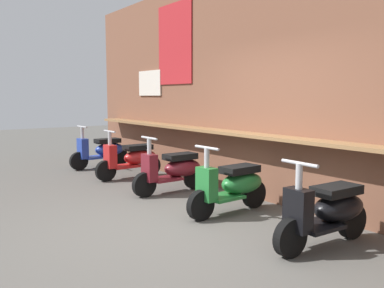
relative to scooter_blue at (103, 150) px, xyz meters
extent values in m
plane|color=#56544F|center=(4.49, -1.08, -0.39)|extent=(33.75, 33.75, 0.00)
cube|color=brown|center=(4.49, 0.94, 1.46)|extent=(12.05, 0.25, 3.70)
cube|color=olive|center=(4.49, 0.64, 0.64)|extent=(10.85, 0.36, 0.05)
cube|color=#B22328|center=(1.76, 0.80, 2.25)|extent=(1.16, 0.02, 1.57)
cube|color=beige|center=(0.77, 0.80, 1.51)|extent=(0.92, 0.03, 0.54)
ellipsoid|color=#233D9E|center=(-0.01, 0.17, 0.01)|extent=(0.41, 0.72, 0.30)
cube|color=black|center=(-0.01, 0.12, 0.21)|extent=(0.33, 0.56, 0.10)
cube|color=#233D9E|center=(0.01, -0.18, -0.14)|extent=(0.40, 0.52, 0.04)
cube|color=#233D9E|center=(0.02, -0.48, 0.08)|extent=(0.29, 0.17, 0.44)
cylinder|color=#B7B7BC|center=(0.02, -0.48, 0.21)|extent=(0.07, 0.07, 0.70)
cylinder|color=#B7B7BC|center=(0.02, -0.48, 0.56)|extent=(0.46, 0.06, 0.04)
cylinder|color=black|center=(0.03, -0.58, -0.19)|extent=(0.12, 0.40, 0.40)
cylinder|color=black|center=(-0.02, 0.42, -0.19)|extent=(0.12, 0.40, 0.40)
ellipsoid|color=red|center=(1.45, 0.17, 0.01)|extent=(0.39, 0.70, 0.30)
cube|color=black|center=(1.45, 0.12, 0.21)|extent=(0.31, 0.55, 0.10)
cube|color=red|center=(1.45, -0.18, -0.14)|extent=(0.39, 0.50, 0.04)
cube|color=red|center=(1.45, -0.48, 0.08)|extent=(0.28, 0.16, 0.44)
cylinder|color=#B7B7BC|center=(1.45, -0.48, 0.21)|extent=(0.07, 0.07, 0.70)
cylinder|color=#B7B7BC|center=(1.45, -0.48, 0.56)|extent=(0.46, 0.04, 0.04)
cylinder|color=black|center=(1.45, -0.58, -0.19)|extent=(0.10, 0.40, 0.40)
cylinder|color=black|center=(1.44, 0.42, -0.19)|extent=(0.10, 0.40, 0.40)
ellipsoid|color=maroon|center=(2.95, 0.17, 0.01)|extent=(0.39, 0.70, 0.30)
cube|color=black|center=(2.95, 0.12, 0.21)|extent=(0.30, 0.55, 0.10)
cube|color=maroon|center=(2.95, -0.18, -0.14)|extent=(0.38, 0.50, 0.04)
cube|color=maroon|center=(2.95, -0.48, 0.08)|extent=(0.28, 0.16, 0.44)
cylinder|color=#B7B7BC|center=(2.95, -0.48, 0.21)|extent=(0.07, 0.07, 0.70)
cylinder|color=#B7B7BC|center=(2.95, -0.48, 0.56)|extent=(0.46, 0.04, 0.04)
cylinder|color=black|center=(2.95, -0.58, -0.19)|extent=(0.10, 0.40, 0.40)
cylinder|color=black|center=(2.95, 0.42, -0.19)|extent=(0.10, 0.40, 0.40)
ellipsoid|color=#237533|center=(4.43, 0.17, 0.01)|extent=(0.40, 0.71, 0.30)
cube|color=black|center=(4.43, 0.12, 0.21)|extent=(0.32, 0.56, 0.10)
cube|color=#237533|center=(4.44, -0.18, -0.14)|extent=(0.40, 0.51, 0.04)
cube|color=#237533|center=(4.45, -0.48, 0.08)|extent=(0.29, 0.17, 0.44)
cylinder|color=#B7B7BC|center=(4.45, -0.48, 0.21)|extent=(0.07, 0.07, 0.70)
cylinder|color=#B7B7BC|center=(4.45, -0.48, 0.56)|extent=(0.46, 0.05, 0.04)
cylinder|color=black|center=(4.46, -0.58, -0.19)|extent=(0.11, 0.40, 0.40)
cylinder|color=black|center=(4.42, 0.42, -0.19)|extent=(0.11, 0.40, 0.40)
ellipsoid|color=black|center=(5.98, 0.17, 0.01)|extent=(0.41, 0.72, 0.30)
cube|color=black|center=(5.98, 0.12, 0.21)|extent=(0.33, 0.56, 0.10)
cube|color=black|center=(5.97, -0.18, -0.14)|extent=(0.40, 0.52, 0.04)
cube|color=black|center=(5.95, -0.48, 0.08)|extent=(0.29, 0.17, 0.44)
cylinder|color=#B7B7BC|center=(5.95, -0.48, 0.21)|extent=(0.07, 0.07, 0.70)
cylinder|color=#B7B7BC|center=(5.95, -0.48, 0.56)|extent=(0.46, 0.06, 0.04)
cylinder|color=black|center=(5.95, -0.58, -0.19)|extent=(0.12, 0.40, 0.40)
cylinder|color=black|center=(6.00, 0.42, -0.19)|extent=(0.12, 0.40, 0.40)
camera|label=1|loc=(8.54, -3.67, 1.23)|focal=37.72mm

